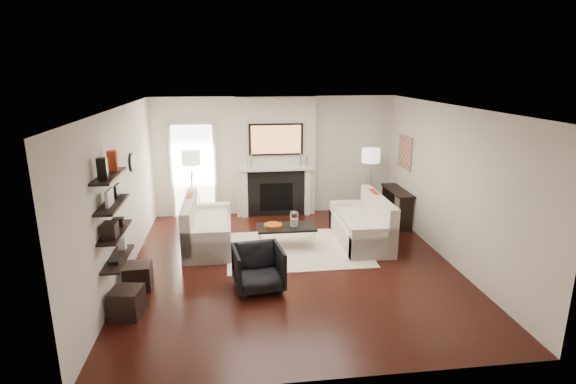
{
  "coord_description": "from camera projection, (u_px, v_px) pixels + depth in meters",
  "views": [
    {
      "loc": [
        -0.98,
        -7.1,
        3.29
      ],
      "look_at": [
        0.0,
        0.6,
        1.15
      ],
      "focal_mm": 28.0,
      "sensor_mm": 36.0,
      "label": 1
    }
  ],
  "objects": [
    {
      "name": "coffee_leg_ne",
      "position": [
        314.0,
        241.0,
        8.36
      ],
      "size": [
        0.02,
        0.02,
        0.38
      ],
      "primitive_type": "cylinder",
      "color": "silver",
      "rests_on": "floor"
    },
    {
      "name": "mantel_shelf",
      "position": [
        276.0,
        169.0,
        10.06
      ],
      "size": [
        1.7,
        0.18,
        0.07
      ],
      "primitive_type": "cube",
      "color": "white",
      "rests_on": "chimney_breast"
    },
    {
      "name": "door_trim_r",
      "position": [
        215.0,
        171.0,
        10.17
      ],
      "size": [
        0.06,
        0.06,
        2.16
      ],
      "primitive_type": "cube",
      "color": "white",
      "rests_on": "floor"
    },
    {
      "name": "clock_face",
      "position": [
        133.0,
        162.0,
        7.86
      ],
      "size": [
        0.01,
        0.29,
        0.29
      ],
      "primitive_type": "cylinder",
      "rotation": [
        0.0,
        1.57,
        0.0
      ],
      "color": "white",
      "rests_on": "clock_rim"
    },
    {
      "name": "door_trim_top",
      "position": [
        191.0,
        123.0,
        9.82
      ],
      "size": [
        1.02,
        0.06,
        0.06
      ],
      "primitive_type": "cube",
      "color": "white",
      "rests_on": "wall_back"
    },
    {
      "name": "pillow_left_charcoal",
      "position": [
        188.0,
        216.0,
        8.11
      ],
      "size": [
        0.1,
        0.4,
        0.4
      ],
      "primitive_type": "cube",
      "color": "black",
      "rests_on": "loveseat_left_cushion"
    },
    {
      "name": "loveseat_right_back",
      "position": [
        378.0,
        216.0,
        8.71
      ],
      "size": [
        0.18,
        1.8,
        0.8
      ],
      "primitive_type": "cube",
      "color": "silver",
      "rests_on": "floor"
    },
    {
      "name": "loveseat_right_arm_n",
      "position": [
        373.0,
        243.0,
        7.95
      ],
      "size": [
        0.85,
        0.18,
        0.6
      ],
      "primitive_type": "cube",
      "color": "silver",
      "rests_on": "floor"
    },
    {
      "name": "copper_bowl",
      "position": [
        273.0,
        226.0,
        8.41
      ],
      "size": [
        0.34,
        0.34,
        0.06
      ],
      "primitive_type": "cylinder",
      "color": "#C26D20",
      "rests_on": "coffee_table"
    },
    {
      "name": "tv_body",
      "position": [
        276.0,
        139.0,
        9.91
      ],
      "size": [
        1.2,
        0.06,
        0.7
      ],
      "primitive_type": "cube",
      "color": "black",
      "rests_on": "chimney_breast"
    },
    {
      "name": "lamp_left_leg_b",
      "position": [
        191.0,
        195.0,
        9.88
      ],
      "size": [
        0.14,
        0.22,
        1.23
      ],
      "primitive_type": "cylinder",
      "rotation": [
        0.18,
        0.0,
        0.52
      ],
      "color": "silver",
      "rests_on": "floor"
    },
    {
      "name": "lamp_left_post",
      "position": [
        193.0,
        196.0,
        9.8
      ],
      "size": [
        0.02,
        0.02,
        1.2
      ],
      "primitive_type": "cylinder",
      "color": "silver",
      "rests_on": "floor"
    },
    {
      "name": "decor_books",
      "position": [
        115.0,
        261.0,
        6.15
      ],
      "size": [
        0.14,
        0.2,
        0.05
      ],
      "primitive_type": "cube",
      "color": "black",
      "rests_on": "shelf_bottom"
    },
    {
      "name": "tv_screen",
      "position": [
        276.0,
        140.0,
        9.87
      ],
      "size": [
        1.1,
        0.0,
        0.62
      ],
      "primitive_type": "cube",
      "color": "#BF723F",
      "rests_on": "tv_body"
    },
    {
      "name": "loveseat_left_arm_n",
      "position": [
        206.0,
        247.0,
        7.77
      ],
      "size": [
        0.85,
        0.18,
        0.6
      ],
      "primitive_type": "cube",
      "color": "silver",
      "rests_on": "floor"
    },
    {
      "name": "lamp_left_leg_c",
      "position": [
        190.0,
        197.0,
        9.7
      ],
      "size": [
        0.14,
        0.22,
        1.23
      ],
      "primitive_type": "cylinder",
      "rotation": [
        0.18,
        0.0,
        2.62
      ],
      "color": "silver",
      "rests_on": "floor"
    },
    {
      "name": "pillow_right_orange",
      "position": [
        374.0,
        202.0,
        8.94
      ],
      "size": [
        0.1,
        0.42,
        0.42
      ],
      "primitive_type": "cube",
      "color": "#B03115",
      "rests_on": "loveseat_right_cushion"
    },
    {
      "name": "shelf_top",
      "position": [
        109.0,
        176.0,
        6.0
      ],
      "size": [
        0.25,
        1.0,
        0.04
      ],
      "primitive_type": "cube",
      "color": "black",
      "rests_on": "wall_left"
    },
    {
      "name": "candlestick_l_tall",
      "position": [
        252.0,
        161.0,
        9.95
      ],
      "size": [
        0.04,
        0.04,
        0.3
      ],
      "primitive_type": "cylinder",
      "color": "silver",
      "rests_on": "mantel_shelf"
    },
    {
      "name": "lamp_right_leg_c",
      "position": [
        368.0,
        194.0,
        9.96
      ],
      "size": [
        0.14,
        0.22,
        1.23
      ],
      "primitive_type": "cylinder",
      "rotation": [
        0.18,
        0.0,
        2.62
      ],
      "color": "silver",
      "rests_on": "floor"
    },
    {
      "name": "candlestick_r_short",
      "position": [
        306.0,
        161.0,
        10.11
      ],
      "size": [
        0.04,
        0.04,
        0.24
      ],
      "primitive_type": "cylinder",
      "color": "silver",
      "rests_on": "mantel_shelf"
    },
    {
      "name": "loveseat_left_arm_s",
      "position": [
        210.0,
        218.0,
        9.32
      ],
      "size": [
        0.85,
        0.18,
        0.6
      ],
      "primitive_type": "cube",
      "color": "silver",
      "rests_on": "floor"
    },
    {
      "name": "decor_box_small",
      "position": [
        118.0,
        222.0,
        6.4
      ],
      "size": [
        0.15,
        0.12,
        0.12
      ],
      "primitive_type": "cube",
      "color": "black",
      "rests_on": "shelf_lower"
    },
    {
      "name": "decor_frame_a",
      "position": [
        109.0,
        198.0,
        5.98
      ],
      "size": [
        0.04,
        0.3,
        0.22
      ],
      "primitive_type": "cube",
      "color": "white",
      "rests_on": "shelf_upper"
    },
    {
      "name": "door_trim_l",
      "position": [
        172.0,
        172.0,
        10.05
      ],
      "size": [
        0.06,
        0.06,
        2.16
      ],
      "primitive_type": "cube",
      "color": "white",
      "rests_on": "floor"
    },
    {
      "name": "hallway_panel",
      "position": [
        194.0,
        171.0,
        10.13
      ],
      "size": [
        0.9,
        0.02,
        2.1
      ],
      "primitive_type": "cube",
      "color": "white",
      "rests_on": "floor"
    },
    {
      "name": "wall_art",
      "position": [
        405.0,
        152.0,
        9.66
      ],
      "size": [
        0.03,
        0.7,
        0.7
      ],
      "primitive_type": "cube",
      "color": "#A46952",
      "rests_on": "wall_right"
    },
    {
      "name": "room_envelope",
      "position": [
        293.0,
        190.0,
        7.42
      ],
      "size": [
        6.0,
        6.0,
        6.0
      ],
      "color": "black",
      "rests_on": "ground"
    },
    {
      "name": "console_leg_s",
      "position": [
        388.0,
        200.0,
        10.37
      ],
      "size": [
        0.3,
        0.04,
        0.71
      ],
      "primitive_type": "cube",
      "color": "black",
      "rests_on": "floor"
    },
    {
      "name": "decor_wine_rack",
      "position": [
        110.0,
        230.0,
        5.96
      ],
      "size": [
        0.18,
        0.25,
        0.2
      ],
      "primitive_type": "cube",
      "color": "black",
      "rests_on": "shelf_lower"
    },
    {
      "name": "loveseat_right_arm_s",
      "position": [
        350.0,
        215.0,
        9.5
      ],
      "size": [
        0.85,
        0.18,
        0.6
      ],
      "primitive_type": "cube",
      "color": "silver",
      "rests_on": "floor"
    },
    {
      "name": "lamp_right_post",
      "position": [
        369.0,
        193.0,
        10.06
      ],
      "size": [
        0.02,
        0.02,
        1.2
      ],
      "primitive_type": "cylinder",
      "color": "silver",
      "rests_on": "floor"
    },
    {
      "name": "coffee_leg_se",
      "position": [
        310.0,
        232.0,
        8.78
      ],
      "size": [
        0.02,
        0.02,
        0.38
      ],
      "primitive_type": "cylinder",
      "color": "silver",
      "rests_on": "floor"
    },
    {
      "name": "armchair",
      "position": [
        258.0,
        266.0,
        6.86
      ],
      "size": [
        0.81,
        0.77,
        0.75
      ],
      "primitive_type": "imported",
      "rotation": [
        0.0,
        0.0,
        0.13
      ],
      "color": "black",
      "rests_on": "floor"
    },
    {
      "name": "ottoman_far",
      "position": [
        127.0,
        302.0,
        6.13
      ],
      "size": [
        0.46,
        0.46,
        0.4
      ],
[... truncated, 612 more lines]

